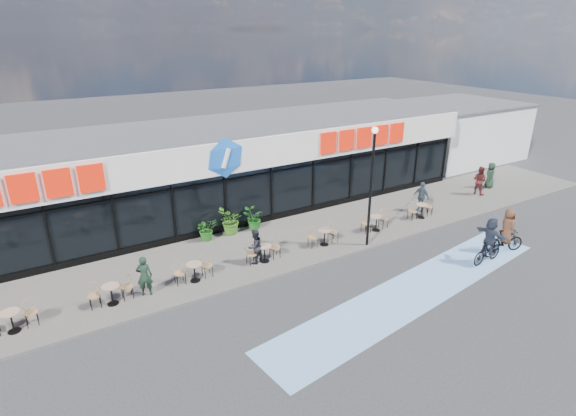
{
  "coord_description": "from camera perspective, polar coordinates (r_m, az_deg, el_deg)",
  "views": [
    {
      "loc": [
        -7.63,
        -11.55,
        9.18
      ],
      "look_at": [
        1.37,
        3.5,
        2.18
      ],
      "focal_mm": 28.0,
      "sensor_mm": 36.0,
      "label": 1
    }
  ],
  "objects": [
    {
      "name": "potted_plant_left",
      "position": [
        21.34,
        -7.3,
        -1.68
      ],
      "size": [
        1.54,
        1.56,
        1.31
      ],
      "primitive_type": "imported",
      "rotation": [
        0.0,
        0.0,
        4.03
      ],
      "color": "#35671D",
      "rests_on": "sidewalk"
    },
    {
      "name": "building",
      "position": [
        23.8,
        -10.88,
        4.65
      ],
      "size": [
        30.6,
        6.57,
        4.75
      ],
      "color": "black",
      "rests_on": "ground"
    },
    {
      "name": "ground",
      "position": [
        16.61,
        2.18,
        -11.83
      ],
      "size": [
        120.0,
        120.0,
        0.0
      ],
      "primitive_type": "plane",
      "color": "#28282B",
      "rests_on": "ground"
    },
    {
      "name": "bistro_set_6",
      "position": [
        22.11,
        11.0,
        -1.63
      ],
      "size": [
        1.54,
        0.62,
        0.9
      ],
      "color": "#9D7F65",
      "rests_on": "sidewalk"
    },
    {
      "name": "potted_plant_right",
      "position": [
        21.8,
        -4.44,
        -1.4
      ],
      "size": [
        1.21,
        1.14,
        1.07
      ],
      "primitive_type": "imported",
      "rotation": [
        0.0,
        0.0,
        2.74
      ],
      "color": "#195618",
      "rests_on": "sidewalk"
    },
    {
      "name": "bistro_set_1",
      "position": [
        17.3,
        -31.69,
        -11.8
      ],
      "size": [
        1.54,
        0.62,
        0.9
      ],
      "color": "#9D7F65",
      "rests_on": "sidewalk"
    },
    {
      "name": "bistro_set_2",
      "position": [
        17.31,
        -21.58,
        -9.83
      ],
      "size": [
        1.54,
        0.62,
        0.9
      ],
      "color": "#9D7F65",
      "rests_on": "sidewalk"
    },
    {
      "name": "bike_lane",
      "position": [
        17.9,
        15.88,
        -10.02
      ],
      "size": [
        14.17,
        4.13,
        0.01
      ],
      "primitive_type": "cube",
      "rotation": [
        0.0,
        0.0,
        0.14
      ],
      "color": "#6D9ACF",
      "rests_on": "ground"
    },
    {
      "name": "pedestrian_c",
      "position": [
        30.14,
        24.31,
        3.82
      ],
      "size": [
        0.91,
        0.89,
        1.58
      ],
      "primitive_type": "imported",
      "rotation": [
        0.0,
        0.0,
        3.86
      ],
      "color": "black",
      "rests_on": "sidewalk"
    },
    {
      "name": "patron_right",
      "position": [
        18.62,
        -4.23,
        -4.89
      ],
      "size": [
        0.87,
        0.77,
        1.5
      ],
      "primitive_type": "imported",
      "rotation": [
        0.0,
        0.0,
        3.46
      ],
      "color": "black",
      "rests_on": "sidewalk"
    },
    {
      "name": "bistro_set_7",
      "position": [
        24.14,
        16.46,
        -0.11
      ],
      "size": [
        1.54,
        0.62,
        0.9
      ],
      "color": "#9D7F65",
      "rests_on": "sidewalk"
    },
    {
      "name": "pedestrian_b",
      "position": [
        28.64,
        23.13,
        3.25
      ],
      "size": [
        0.77,
        0.92,
        1.69
      ],
      "primitive_type": "imported",
      "rotation": [
        0.0,
        0.0,
        1.74
      ],
      "color": "#451818",
      "rests_on": "sidewalk"
    },
    {
      "name": "cyclist_b",
      "position": [
        21.86,
        25.95,
        -3.09
      ],
      "size": [
        1.83,
        1.07,
        2.03
      ],
      "color": "black",
      "rests_on": "ground"
    },
    {
      "name": "bistro_set_3",
      "position": [
        17.86,
        -11.9,
        -7.64
      ],
      "size": [
        1.54,
        0.62,
        0.9
      ],
      "color": "#9D7F65",
      "rests_on": "sidewalk"
    },
    {
      "name": "patron_left",
      "position": [
        17.22,
        -17.77,
        -8.21
      ],
      "size": [
        0.67,
        0.55,
        1.56
      ],
      "primitive_type": "imported",
      "rotation": [
        0.0,
        0.0,
        2.77
      ],
      "color": "black",
      "rests_on": "sidewalk"
    },
    {
      "name": "sidewalk",
      "position": [
        19.98,
        -4.88,
        -5.53
      ],
      "size": [
        44.0,
        5.0,
        0.1
      ],
      "primitive_type": "cube",
      "color": "#55514B",
      "rests_on": "ground"
    },
    {
      "name": "bistro_set_4",
      "position": [
        18.89,
        -3.13,
        -5.45
      ],
      "size": [
        1.54,
        0.62,
        0.9
      ],
      "color": "#9D7F65",
      "rests_on": "sidewalk"
    },
    {
      "name": "pedestrian_a",
      "position": [
        24.88,
        16.56,
        1.41
      ],
      "size": [
        0.46,
        0.98,
        1.63
      ],
      "primitive_type": "imported",
      "rotation": [
        0.0,
        0.0,
        -1.51
      ],
      "color": "#31414D",
      "rests_on": "sidewalk"
    },
    {
      "name": "lamp_post",
      "position": [
        19.54,
        10.57,
        3.77
      ],
      "size": [
        0.28,
        0.28,
        5.36
      ],
      "color": "black",
      "rests_on": "sidewalk"
    },
    {
      "name": "bistro_set_5",
      "position": [
        20.34,
        4.51,
        -3.41
      ],
      "size": [
        1.54,
        0.62,
        0.9
      ],
      "color": "#9D7F65",
      "rests_on": "sidewalk"
    },
    {
      "name": "neighbour_building",
      "position": [
        36.75,
        20.27,
        9.26
      ],
      "size": [
        9.2,
        7.2,
        4.11
      ],
      "color": "silver",
      "rests_on": "ground"
    },
    {
      "name": "cyclist_a",
      "position": [
        20.48,
        24.16,
        -4.07
      ],
      "size": [
        1.75,
        1.49,
        2.04
      ],
      "color": "black",
      "rests_on": "ground"
    },
    {
      "name": "potted_plant_mid",
      "position": [
        21.01,
        -10.3,
        -2.66
      ],
      "size": [
        0.99,
        0.88,
        1.05
      ],
      "primitive_type": "imported",
      "rotation": [
        0.0,
        0.0,
        0.07
      ],
      "color": "#205719",
      "rests_on": "sidewalk"
    }
  ]
}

